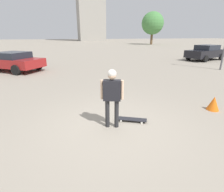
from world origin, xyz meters
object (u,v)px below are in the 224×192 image
at_px(car_parked_near, 13,61).
at_px(person, 112,92).
at_px(skateboard, 132,119).
at_px(traffic_cone, 214,103).
at_px(car_parked_far, 206,52).

bearing_deg(car_parked_near, person, 151.38).
distance_m(skateboard, traffic_cone, 2.92).
xyz_separation_m(person, car_parked_far, (-10.45, 12.50, -0.23)).
distance_m(skateboard, car_parked_far, 15.73).
bearing_deg(traffic_cone, car_parked_far, 138.87).
distance_m(person, car_parked_near, 10.35).
xyz_separation_m(person, car_parked_near, (-9.33, -4.47, -0.30)).
relative_size(skateboard, car_parked_near, 0.20).
height_order(person, car_parked_near, person).
bearing_deg(person, car_parked_far, 58.94).
distance_m(person, skateboard, 1.13).
bearing_deg(car_parked_far, skateboard, 23.86).
height_order(skateboard, car_parked_far, car_parked_far).
relative_size(person, skateboard, 1.80).
bearing_deg(person, traffic_cone, 22.13).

